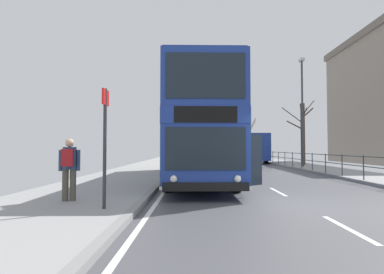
{
  "coord_description": "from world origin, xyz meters",
  "views": [
    {
      "loc": [
        -2.87,
        -7.96,
        1.52
      ],
      "look_at": [
        -3.0,
        3.57,
        1.94
      ],
      "focal_mm": 28.15,
      "sensor_mm": 36.0,
      "label": 1
    }
  ],
  "objects_px": {
    "double_decker_bus_main": "(198,130)",
    "bus_stop_sign_near": "(105,135)",
    "pedestrian_with_backpack": "(69,165)",
    "bare_tree_far_00": "(303,132)",
    "bare_tree_far_01": "(250,137)",
    "background_bus_far_lane": "(247,147)",
    "street_lamp_far_side": "(302,104)"
  },
  "relations": [
    {
      "from": "pedestrian_with_backpack",
      "to": "street_lamp_far_side",
      "type": "distance_m",
      "value": 18.88
    },
    {
      "from": "pedestrian_with_backpack",
      "to": "bare_tree_far_00",
      "type": "bearing_deg",
      "value": 54.98
    },
    {
      "from": "double_decker_bus_main",
      "to": "bare_tree_far_00",
      "type": "distance_m",
      "value": 14.68
    },
    {
      "from": "background_bus_far_lane",
      "to": "bus_stop_sign_near",
      "type": "xyz_separation_m",
      "value": [
        -7.79,
        -26.43,
        0.22
      ]
    },
    {
      "from": "double_decker_bus_main",
      "to": "street_lamp_far_side",
      "type": "height_order",
      "value": "street_lamp_far_side"
    },
    {
      "from": "street_lamp_far_side",
      "to": "bare_tree_far_00",
      "type": "bearing_deg",
      "value": 70.39
    },
    {
      "from": "pedestrian_with_backpack",
      "to": "bus_stop_sign_near",
      "type": "bearing_deg",
      "value": -38.39
    },
    {
      "from": "pedestrian_with_backpack",
      "to": "bare_tree_far_01",
      "type": "height_order",
      "value": "bare_tree_far_01"
    },
    {
      "from": "double_decker_bus_main",
      "to": "background_bus_far_lane",
      "type": "relative_size",
      "value": 1.07
    },
    {
      "from": "bus_stop_sign_near",
      "to": "double_decker_bus_main",
      "type": "bearing_deg",
      "value": 72.89
    },
    {
      "from": "street_lamp_far_side",
      "to": "bus_stop_sign_near",
      "type": "bearing_deg",
      "value": -122.94
    },
    {
      "from": "pedestrian_with_backpack",
      "to": "bare_tree_far_00",
      "type": "relative_size",
      "value": 0.31
    },
    {
      "from": "background_bus_far_lane",
      "to": "bare_tree_far_00",
      "type": "distance_m",
      "value": 8.51
    },
    {
      "from": "background_bus_far_lane",
      "to": "pedestrian_with_backpack",
      "type": "xyz_separation_m",
      "value": [
        -9.02,
        -25.45,
        -0.53
      ]
    },
    {
      "from": "background_bus_far_lane",
      "to": "bus_stop_sign_near",
      "type": "distance_m",
      "value": 27.55
    },
    {
      "from": "double_decker_bus_main",
      "to": "pedestrian_with_backpack",
      "type": "bearing_deg",
      "value": -118.97
    },
    {
      "from": "bare_tree_far_00",
      "to": "bare_tree_far_01",
      "type": "distance_m",
      "value": 19.04
    },
    {
      "from": "pedestrian_with_backpack",
      "to": "bare_tree_far_01",
      "type": "xyz_separation_m",
      "value": [
        11.39,
        36.79,
        2.01
      ]
    },
    {
      "from": "double_decker_bus_main",
      "to": "bus_stop_sign_near",
      "type": "distance_m",
      "value": 7.53
    },
    {
      "from": "pedestrian_with_backpack",
      "to": "bus_stop_sign_near",
      "type": "relative_size",
      "value": 0.59
    },
    {
      "from": "pedestrian_with_backpack",
      "to": "bus_stop_sign_near",
      "type": "height_order",
      "value": "bus_stop_sign_near"
    },
    {
      "from": "background_bus_far_lane",
      "to": "bare_tree_far_01",
      "type": "xyz_separation_m",
      "value": [
        2.38,
        11.34,
        1.48
      ]
    },
    {
      "from": "pedestrian_with_backpack",
      "to": "double_decker_bus_main",
      "type": "bearing_deg",
      "value": 61.03
    },
    {
      "from": "bus_stop_sign_near",
      "to": "bare_tree_far_01",
      "type": "relative_size",
      "value": 0.49
    },
    {
      "from": "pedestrian_with_backpack",
      "to": "bare_tree_far_00",
      "type": "height_order",
      "value": "bare_tree_far_00"
    },
    {
      "from": "bare_tree_far_00",
      "to": "bare_tree_far_01",
      "type": "relative_size",
      "value": 0.94
    },
    {
      "from": "street_lamp_far_side",
      "to": "double_decker_bus_main",
      "type": "bearing_deg",
      "value": -133.16
    },
    {
      "from": "background_bus_far_lane",
      "to": "street_lamp_far_side",
      "type": "distance_m",
      "value": 11.52
    },
    {
      "from": "double_decker_bus_main",
      "to": "bus_stop_sign_near",
      "type": "bearing_deg",
      "value": -107.11
    },
    {
      "from": "double_decker_bus_main",
      "to": "bare_tree_far_01",
      "type": "xyz_separation_m",
      "value": [
        7.96,
        30.58,
        0.75
      ]
    },
    {
      "from": "bare_tree_far_01",
      "to": "pedestrian_with_backpack",
      "type": "bearing_deg",
      "value": -107.21
    },
    {
      "from": "double_decker_bus_main",
      "to": "bus_stop_sign_near",
      "type": "xyz_separation_m",
      "value": [
        -2.21,
        -7.18,
        -0.52
      ]
    }
  ]
}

